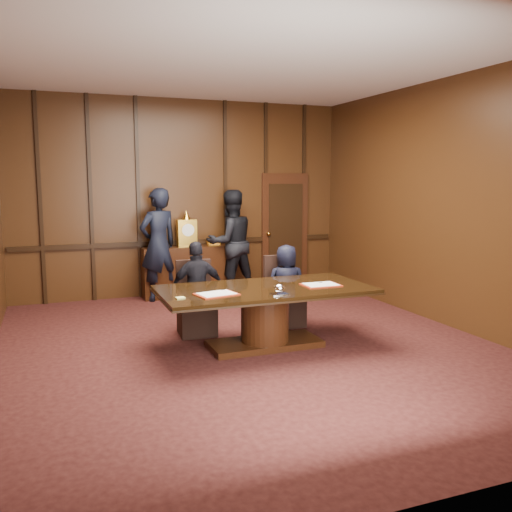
{
  "coord_description": "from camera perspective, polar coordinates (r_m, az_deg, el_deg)",
  "views": [
    {
      "loc": [
        -2.28,
        -6.14,
        2.09
      ],
      "look_at": [
        0.33,
        0.67,
        1.05
      ],
      "focal_mm": 38.0,
      "sensor_mm": 36.0,
      "label": 1
    }
  ],
  "objects": [
    {
      "name": "room",
      "position": [
        6.71,
        -0.47,
        4.98
      ],
      "size": [
        7.0,
        7.04,
        3.5
      ],
      "color": "black",
      "rests_on": "ground"
    },
    {
      "name": "sideboard",
      "position": [
        9.81,
        -7.23,
        -1.38
      ],
      "size": [
        1.6,
        0.45,
        1.54
      ],
      "color": "black",
      "rests_on": "ground"
    },
    {
      "name": "conference_table",
      "position": [
        6.76,
        0.94,
        -5.4
      ],
      "size": [
        2.62,
        1.32,
        0.76
      ],
      "color": "black",
      "rests_on": "ground"
    },
    {
      "name": "folder_left",
      "position": [
        6.3,
        -4.19,
        -4.01
      ],
      "size": [
        0.52,
        0.42,
        0.02
      ],
      "rotation": [
        0.0,
        0.0,
        0.2
      ],
      "color": "#A8280F",
      "rests_on": "conference_table"
    },
    {
      "name": "folder_right",
      "position": [
        6.88,
        6.84,
        -3.02
      ],
      "size": [
        0.46,
        0.34,
        0.02
      ],
      "rotation": [
        0.0,
        0.0,
        -0.01
      ],
      "color": "#A8280F",
      "rests_on": "conference_table"
    },
    {
      "name": "inkstand",
      "position": [
        6.29,
        2.48,
        -3.59
      ],
      "size": [
        0.2,
        0.14,
        0.12
      ],
      "color": "white",
      "rests_on": "conference_table"
    },
    {
      "name": "notepad",
      "position": [
        6.15,
        -7.99,
        -4.38
      ],
      "size": [
        0.11,
        0.09,
        0.01
      ],
      "primitive_type": "cube",
      "rotation": [
        0.0,
        0.0,
        0.18
      ],
      "color": "#F8EF79",
      "rests_on": "conference_table"
    },
    {
      "name": "chair_left",
      "position": [
        7.42,
        -6.29,
        -5.95
      ],
      "size": [
        0.51,
        0.51,
        0.99
      ],
      "rotation": [
        0.0,
        0.0,
        -0.07
      ],
      "color": "black",
      "rests_on": "ground"
    },
    {
      "name": "chair_right",
      "position": [
        7.84,
        2.96,
        -5.15
      ],
      "size": [
        0.49,
        0.49,
        0.99
      ],
      "rotation": [
        0.0,
        0.0,
        -0.01
      ],
      "color": "black",
      "rests_on": "ground"
    },
    {
      "name": "signatory_left",
      "position": [
        7.27,
        -6.19,
        -3.46
      ],
      "size": [
        0.75,
        0.31,
        1.27
      ],
      "primitive_type": "imported",
      "rotation": [
        0.0,
        0.0,
        3.14
      ],
      "color": "black",
      "rests_on": "ground"
    },
    {
      "name": "signatory_right",
      "position": [
        7.71,
        3.21,
        -3.14
      ],
      "size": [
        0.64,
        0.49,
        1.17
      ],
      "primitive_type": "imported",
      "rotation": [
        0.0,
        0.0,
        2.92
      ],
      "color": "black",
      "rests_on": "ground"
    },
    {
      "name": "witness_left",
      "position": [
        9.47,
        -10.23,
        1.19
      ],
      "size": [
        0.83,
        0.69,
        1.94
      ],
      "primitive_type": "imported",
      "rotation": [
        0.0,
        0.0,
        3.51
      ],
      "color": "black",
      "rests_on": "ground"
    },
    {
      "name": "witness_right",
      "position": [
        9.8,
        -2.7,
        1.42
      ],
      "size": [
        1.02,
        0.85,
        1.9
      ],
      "primitive_type": "imported",
      "rotation": [
        0.0,
        0.0,
        3.3
      ],
      "color": "black",
      "rests_on": "ground"
    }
  ]
}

